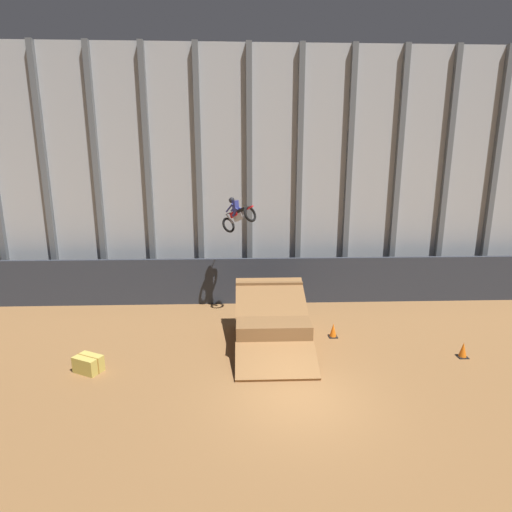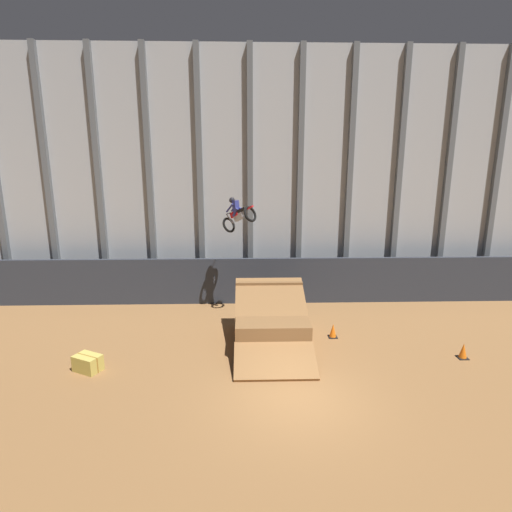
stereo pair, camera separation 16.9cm
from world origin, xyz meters
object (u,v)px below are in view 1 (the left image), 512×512
dirt_ramp (271,322)px  traffic_cone_arena_edge (333,330)px  hay_bale_trackside (88,364)px  rider_bike_solo (237,215)px  traffic_cone_near_ramp (463,350)px

dirt_ramp → traffic_cone_arena_edge: bearing=2.8°
dirt_ramp → hay_bale_trackside: (-6.44, -2.32, -0.48)m
rider_bike_solo → traffic_cone_near_ramp: (8.27, -4.53, -4.46)m
traffic_cone_arena_edge → hay_bale_trackside: 9.34m
dirt_ramp → traffic_cone_near_ramp: size_ratio=8.35×
hay_bale_trackside → traffic_cone_near_ramp: bearing=2.2°
dirt_ramp → traffic_cone_near_ramp: (6.95, -1.80, -0.48)m
rider_bike_solo → hay_bale_trackside: size_ratio=1.63×
dirt_ramp → rider_bike_solo: 5.00m
hay_bale_trackside → traffic_cone_arena_edge: bearing=15.2°
traffic_cone_near_ramp → hay_bale_trackside: bearing=-177.8°
traffic_cone_arena_edge → rider_bike_solo: bearing=146.3°
dirt_ramp → traffic_cone_near_ramp: 7.19m
dirt_ramp → traffic_cone_near_ramp: dirt_ramp is taller
rider_bike_solo → hay_bale_trackside: bearing=175.2°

